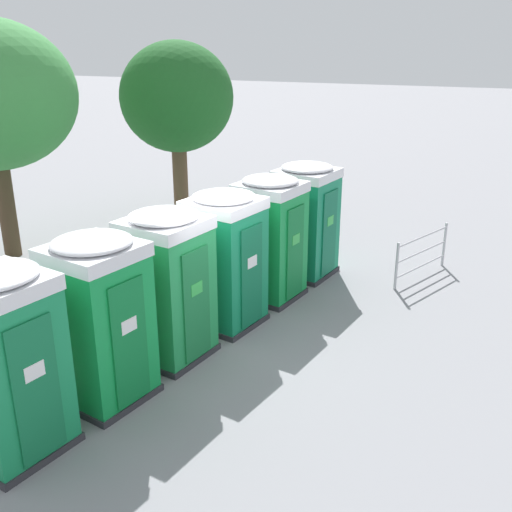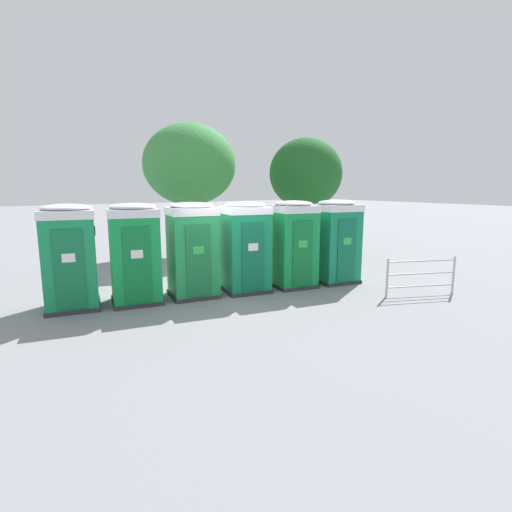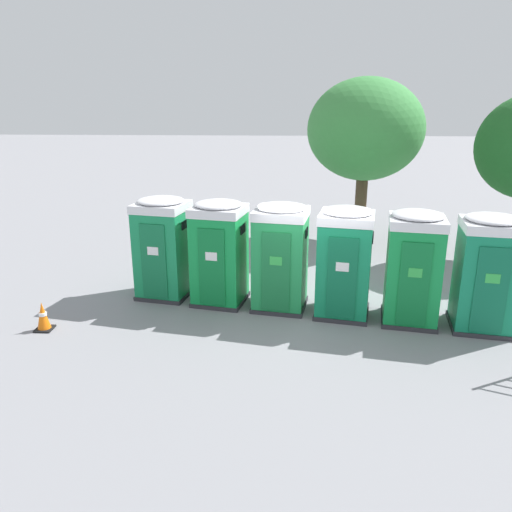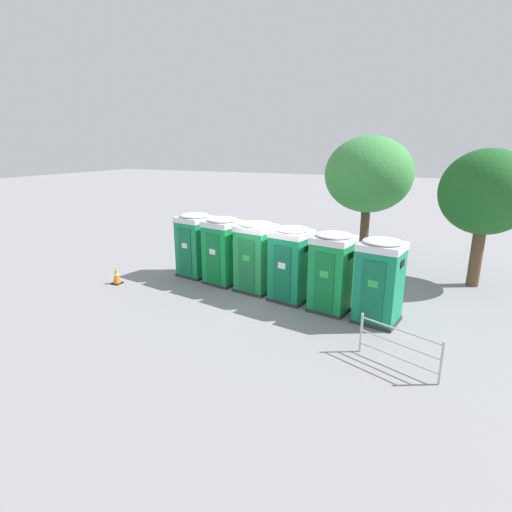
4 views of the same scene
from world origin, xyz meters
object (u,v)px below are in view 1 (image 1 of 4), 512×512
Objects in this scene: portapotty_1 at (100,319)px; event_barrier at (422,253)px; portapotty_2 at (168,285)px; portapotty_3 at (225,259)px; portapotty_4 at (270,237)px; portapotty_0 at (5,362)px; portapotty_5 at (306,220)px; street_tree_1 at (177,98)px.

portapotty_1 is 1.33× the size of event_barrier.
portapotty_3 is at bearing -13.18° from portapotty_2.
portapotty_3 is at bearing -11.48° from portapotty_1.
portapotty_4 is (2.91, -0.64, 0.00)m from portapotty_2.
portapotty_2 is at bearing -11.71° from portapotty_0.
portapotty_1 is 1.49m from portapotty_2.
portapotty_2 is 2.98m from portapotty_4.
portapotty_1 is at bearing 151.54° from event_barrier.
portapotty_4 is (1.46, -0.30, 0.00)m from portapotty_3.
portapotty_2 is 6.24m from event_barrier.
portapotty_0 is at bearing 167.94° from portapotty_4.
portapotty_3 is 2.98m from portapotty_5.
event_barrier is (2.29, -2.72, -0.72)m from portapotty_4.
portapotty_5 is (1.47, -0.27, -0.00)m from portapotty_4.
portapotty_5 is at bearing -10.51° from portapotty_4.
portapotty_5 is (5.85, -1.17, -0.00)m from portapotty_1.
portapotty_1 is 9.62m from street_tree_1.
street_tree_1 is at bearing 17.77° from portapotty_0.
portapotty_0 is 1.00× the size of portapotty_1.
portapotty_0 is at bearing 168.29° from portapotty_2.
portapotty_4 is at bearing -11.53° from portapotty_1.
portapotty_3 is 7.43m from street_tree_1.
portapotty_1 and portapotty_4 have the same top height.
portapotty_0 and portapotty_3 have the same top height.
portapotty_1 is 1.00× the size of portapotty_2.
portapotty_1 is (1.45, -0.35, 0.00)m from portapotty_0.
portapotty_3 is (4.37, -0.95, 0.00)m from portapotty_0.
street_tree_1 is at bearing 36.12° from portapotty_3.
portapotty_4 is at bearing -12.06° from portapotty_0.
portapotty_2 is (1.47, -0.25, -0.00)m from portapotty_1.
portapotty_0 is at bearing 167.80° from portapotty_3.
portapotty_4 is 1.00× the size of portapotty_5.
portapotty_2 is at bearing -151.85° from street_tree_1.
street_tree_1 is at bearing 28.15° from portapotty_2.
portapotty_5 is (2.93, -0.57, -0.00)m from portapotty_3.
portapotty_0 is 0.51× the size of street_tree_1.
event_barrier is at bearing -26.04° from portapotty_0.
street_tree_1 reaches higher than portapotty_2.
street_tree_1 reaches higher than portapotty_5.
portapotty_1 is at bearing -13.64° from portapotty_0.
portapotty_0 is at bearing 168.25° from portapotty_5.
portapotty_4 is at bearing -12.41° from portapotty_2.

